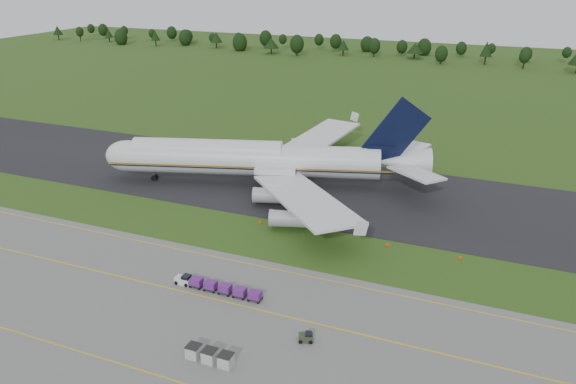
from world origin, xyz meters
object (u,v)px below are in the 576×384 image
at_px(aircraft, 257,159).
at_px(utility_cart, 306,338).
at_px(edge_markers, 354,239).
at_px(baggage_train, 216,287).
at_px(uld_row, 210,356).

bearing_deg(aircraft, utility_cart, -58.54).
bearing_deg(utility_cart, edge_markers, 94.25).
bearing_deg(baggage_train, utility_cart, -20.26).
distance_m(aircraft, uld_row, 64.30).
xyz_separation_m(aircraft, utility_cart, (31.61, -51.66, -5.57)).
relative_size(baggage_train, utility_cart, 6.80).
bearing_deg(utility_cart, uld_row, -139.22).
height_order(aircraft, baggage_train, aircraft).
relative_size(aircraft, baggage_train, 5.02).
distance_m(aircraft, edge_markers, 35.73).
bearing_deg(uld_row, aircraft, 109.61).
height_order(aircraft, uld_row, aircraft).
height_order(aircraft, utility_cart, aircraft).
relative_size(utility_cart, uld_row, 0.34).
bearing_deg(edge_markers, aircraft, 146.05).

